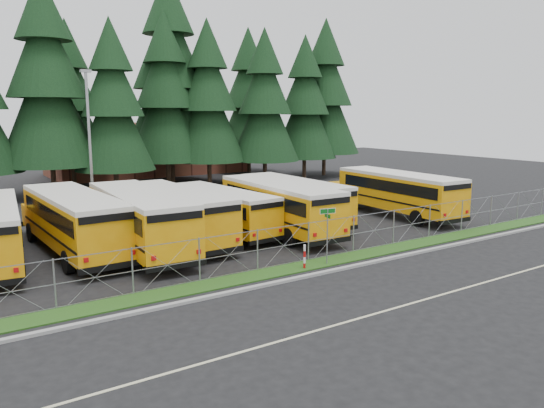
{
  "coord_description": "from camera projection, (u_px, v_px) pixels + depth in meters",
  "views": [
    {
      "loc": [
        -16.72,
        -21.44,
        7.43
      ],
      "look_at": [
        0.12,
        4.0,
        2.06
      ],
      "focal_mm": 35.0,
      "sensor_mm": 36.0,
      "label": 1
    }
  ],
  "objects": [
    {
      "name": "ground",
      "position": [
        312.0,
        254.0,
        27.98
      ],
      "size": [
        120.0,
        120.0,
        0.0
      ],
      "primitive_type": "plane",
      "color": "black",
      "rests_on": "ground"
    },
    {
      "name": "curb",
      "position": [
        351.0,
        267.0,
        25.42
      ],
      "size": [
        50.0,
        0.25,
        0.12
      ],
      "primitive_type": "cube",
      "color": "gray",
      "rests_on": "ground"
    },
    {
      "name": "grass_verge",
      "position": [
        333.0,
        260.0,
        26.58
      ],
      "size": [
        50.0,
        1.4,
        0.06
      ],
      "primitive_type": "cube",
      "color": "#1C3F12",
      "rests_on": "ground"
    },
    {
      "name": "road_lane_line",
      "position": [
        433.0,
        297.0,
        21.41
      ],
      "size": [
        50.0,
        0.12,
        0.01
      ],
      "primitive_type": "cube",
      "color": "beige",
      "rests_on": "ground"
    },
    {
      "name": "chainlink_fence",
      "position": [
        324.0,
        239.0,
        26.99
      ],
      "size": [
        44.0,
        0.1,
        2.0
      ],
      "primitive_type": null,
      "color": "gray",
      "rests_on": "ground"
    },
    {
      "name": "brick_building",
      "position": [
        147.0,
        148.0,
        63.57
      ],
      "size": [
        22.0,
        10.0,
        6.0
      ],
      "primitive_type": "cube",
      "color": "brown",
      "rests_on": "ground"
    },
    {
      "name": "bus_1",
      "position": [
        73.0,
        223.0,
        27.82
      ],
      "size": [
        3.41,
        12.4,
        3.22
      ],
      "primitive_type": null,
      "rotation": [
        0.0,
        0.0,
        0.04
      ],
      "color": "orange",
      "rests_on": "ground"
    },
    {
      "name": "bus_2",
      "position": [
        138.0,
        221.0,
        28.3
      ],
      "size": [
        3.47,
        12.5,
        3.25
      ],
      "primitive_type": null,
      "rotation": [
        0.0,
        0.0,
        -0.04
      ],
      "color": "orange",
      "rests_on": "ground"
    },
    {
      "name": "bus_3",
      "position": [
        173.0,
        216.0,
        30.31
      ],
      "size": [
        3.12,
        11.74,
        3.06
      ],
      "primitive_type": null,
      "rotation": [
        0.0,
        0.0,
        0.03
      ],
      "color": "orange",
      "rests_on": "ground"
    },
    {
      "name": "bus_4",
      "position": [
        219.0,
        212.0,
        32.29
      ],
      "size": [
        3.39,
        10.72,
        2.76
      ],
      "primitive_type": null,
      "rotation": [
        0.0,
        0.0,
        0.09
      ],
      "color": "orange",
      "rests_on": "ground"
    },
    {
      "name": "bus_5",
      "position": [
        276.0,
        207.0,
        32.63
      ],
      "size": [
        3.29,
        12.09,
        3.14
      ],
      "primitive_type": null,
      "rotation": [
        0.0,
        0.0,
        -0.04
      ],
      "color": "orange",
      "rests_on": "ground"
    },
    {
      "name": "bus_6",
      "position": [
        290.0,
        201.0,
        35.34
      ],
      "size": [
        2.71,
        11.32,
        2.97
      ],
      "primitive_type": null,
      "rotation": [
        0.0,
        0.0,
        -0.0
      ],
      "color": "orange",
      "rests_on": "ground"
    },
    {
      "name": "bus_east",
      "position": [
        394.0,
        194.0,
        37.91
      ],
      "size": [
        3.36,
        12.07,
        3.13
      ],
      "primitive_type": null,
      "rotation": [
        0.0,
        0.0,
        -0.05
      ],
      "color": "orange",
      "rests_on": "ground"
    },
    {
      "name": "street_sign",
      "position": [
        327.0,
        224.0,
        25.59
      ],
      "size": [
        0.83,
        0.54,
        2.81
      ],
      "color": "gray",
      "rests_on": "ground"
    },
    {
      "name": "striped_bollard",
      "position": [
        305.0,
        257.0,
        25.11
      ],
      "size": [
        0.11,
        0.11,
        1.2
      ],
      "primitive_type": "cylinder",
      "color": "#B20C0C",
      "rests_on": "ground"
    },
    {
      "name": "light_standard",
      "position": [
        90.0,
        140.0,
        35.87
      ],
      "size": [
        0.7,
        0.35,
        10.14
      ],
      "color": "gray",
      "rests_on": "ground"
    },
    {
      "name": "conifer_3",
      "position": [
        47.0,
        87.0,
        44.94
      ],
      "size": [
        8.53,
        8.53,
        18.86
      ],
      "primitive_type": null,
      "color": "black",
      "rests_on": "ground"
    },
    {
      "name": "conifer_4",
      "position": [
        113.0,
        108.0,
        46.1
      ],
      "size": [
        6.97,
        6.97,
        15.42
      ],
      "primitive_type": null,
      "color": "black",
      "rests_on": "ground"
    },
    {
      "name": "conifer_5",
      "position": [
        166.0,
        99.0,
        52.03
      ],
      "size": [
        7.73,
        7.73,
        17.09
      ],
      "primitive_type": null,
      "color": "black",
      "rests_on": "ground"
    },
    {
      "name": "conifer_6",
      "position": [
        208.0,
        103.0,
        52.76
      ],
      "size": [
        7.43,
        7.43,
        16.43
      ],
      "primitive_type": null,
      "color": "black",
      "rests_on": "ground"
    },
    {
      "name": "conifer_7",
      "position": [
        265.0,
        106.0,
        54.53
      ],
      "size": [
        7.14,
        7.14,
        15.8
      ],
      "primitive_type": null,
      "color": "black",
      "rests_on": "ground"
    },
    {
      "name": "conifer_8",
      "position": [
        305.0,
        108.0,
        58.23
      ],
      "size": [
        7.06,
        7.06,
        15.61
      ],
      "primitive_type": null,
      "color": "black",
      "rests_on": "ground"
    },
    {
      "name": "conifer_9",
      "position": [
        325.0,
        98.0,
        60.85
      ],
      "size": [
        8.04,
        8.04,
        17.77
      ],
      "primitive_type": null,
      "color": "black",
      "rests_on": "ground"
    },
    {
      "name": "conifer_11",
      "position": [
        69.0,
        103.0,
        53.08
      ],
      "size": [
        7.44,
        7.44,
        16.45
      ],
      "primitive_type": null,
      "color": "black",
      "rests_on": "ground"
    },
    {
      "name": "conifer_12",
      "position": [
        170.0,
        79.0,
        53.8
      ],
      "size": [
        9.64,
        9.64,
        21.32
      ],
      "primitive_type": null,
      "color": "black",
      "rests_on": "ground"
    },
    {
      "name": "conifer_13",
      "position": [
        249.0,
        101.0,
        63.96
      ],
      "size": [
        7.81,
        7.81,
        17.28
      ],
      "primitive_type": null,
      "color": "black",
      "rests_on": "ground"
    }
  ]
}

